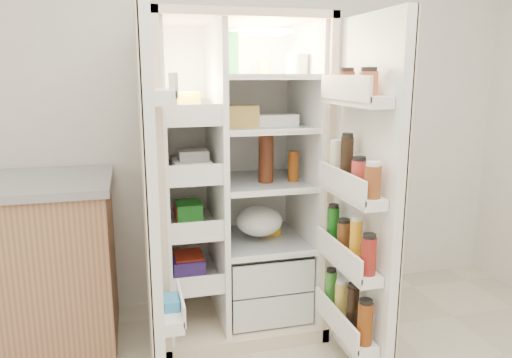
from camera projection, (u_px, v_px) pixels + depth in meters
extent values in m
cube|color=silver|center=(222.00, 97.00, 3.06)|extent=(4.00, 0.02, 2.70)
cube|color=beige|center=(225.00, 169.00, 3.09)|extent=(0.92, 0.04, 1.80)
cube|color=beige|center=(158.00, 184.00, 2.67)|extent=(0.04, 0.70, 1.80)
cube|color=beige|center=(308.00, 175.00, 2.89)|extent=(0.04, 0.70, 1.80)
cube|color=beige|center=(234.00, 19.00, 2.59)|extent=(0.92, 0.70, 0.04)
cube|color=beige|center=(237.00, 316.00, 2.97)|extent=(0.92, 0.70, 0.08)
cube|color=white|center=(226.00, 166.00, 3.06)|extent=(0.84, 0.02, 1.68)
cube|color=white|center=(163.00, 180.00, 2.68)|extent=(0.02, 0.62, 1.68)
cube|color=white|center=(303.00, 172.00, 2.88)|extent=(0.02, 0.62, 1.68)
cube|color=white|center=(217.00, 177.00, 2.75)|extent=(0.03, 0.62, 1.68)
cube|color=silver|center=(262.00, 293.00, 2.95)|extent=(0.47, 0.52, 0.19)
cube|color=silver|center=(262.00, 262.00, 2.91)|extent=(0.47, 0.52, 0.19)
cube|color=#FFD18C|center=(260.00, 32.00, 2.69)|extent=(0.30, 0.30, 0.02)
cube|color=white|center=(192.00, 273.00, 2.83)|extent=(0.28, 0.58, 0.02)
cube|color=white|center=(191.00, 225.00, 2.77)|extent=(0.28, 0.58, 0.02)
cube|color=white|center=(189.00, 173.00, 2.71)|extent=(0.28, 0.58, 0.02)
cube|color=white|center=(188.00, 119.00, 2.64)|extent=(0.28, 0.58, 0.02)
cube|color=silver|center=(261.00, 240.00, 2.90)|extent=(0.49, 0.58, 0.01)
cube|color=silver|center=(262.00, 181.00, 2.82)|extent=(0.49, 0.58, 0.01)
cube|color=silver|center=(262.00, 127.00, 2.76)|extent=(0.49, 0.58, 0.02)
cube|color=silver|center=(262.00, 76.00, 2.70)|extent=(0.49, 0.58, 0.02)
cube|color=red|center=(192.00, 264.00, 2.82)|extent=(0.16, 0.20, 0.10)
cube|color=#258728|center=(190.00, 213.00, 2.76)|extent=(0.14, 0.18, 0.12)
cube|color=white|center=(189.00, 165.00, 2.70)|extent=(0.20, 0.22, 0.07)
cube|color=gold|center=(187.00, 105.00, 2.62)|extent=(0.15, 0.16, 0.14)
cube|color=#533399|center=(192.00, 265.00, 2.82)|extent=(0.18, 0.20, 0.09)
cube|color=red|center=(190.00, 214.00, 2.76)|extent=(0.14, 0.18, 0.10)
cube|color=silver|center=(189.00, 161.00, 2.69)|extent=(0.16, 0.16, 0.12)
sphere|color=orange|center=(245.00, 311.00, 2.86)|extent=(0.07, 0.07, 0.07)
sphere|color=orange|center=(258.00, 306.00, 2.92)|extent=(0.07, 0.07, 0.07)
sphere|color=orange|center=(276.00, 307.00, 2.91)|extent=(0.07, 0.07, 0.07)
sphere|color=orange|center=(248.00, 299.00, 3.01)|extent=(0.07, 0.07, 0.07)
sphere|color=orange|center=(264.00, 299.00, 3.01)|extent=(0.07, 0.07, 0.07)
sphere|color=orange|center=(282.00, 300.00, 3.00)|extent=(0.07, 0.07, 0.07)
sphere|color=orange|center=(237.00, 305.00, 2.93)|extent=(0.07, 0.07, 0.07)
ellipsoid|color=#4C7B29|center=(261.00, 259.00, 2.93)|extent=(0.26, 0.24, 0.11)
cylinder|color=#4D2010|center=(266.00, 159.00, 2.75)|extent=(0.09, 0.09, 0.27)
cylinder|color=#813C0E|center=(293.00, 166.00, 2.78)|extent=(0.06, 0.06, 0.17)
cube|color=green|center=(230.00, 54.00, 2.60)|extent=(0.08, 0.08, 0.22)
cylinder|color=silver|center=(297.00, 64.00, 2.67)|extent=(0.12, 0.12, 0.11)
cylinder|color=#B38729|center=(264.00, 67.00, 2.73)|extent=(0.06, 0.06, 0.08)
cube|color=white|center=(275.00, 120.00, 2.73)|extent=(0.25, 0.10, 0.06)
cube|color=tan|center=(240.00, 116.00, 2.66)|extent=(0.19, 0.11, 0.12)
ellipsoid|color=silver|center=(259.00, 227.00, 2.85)|extent=(0.27, 0.25, 0.17)
cube|color=gold|center=(270.00, 224.00, 2.98)|extent=(0.10, 0.12, 0.12)
cube|color=white|center=(151.00, 211.00, 2.14)|extent=(0.05, 0.40, 1.72)
cube|color=beige|center=(146.00, 212.00, 2.13)|extent=(0.01, 0.40, 1.72)
cube|color=white|center=(172.00, 313.00, 2.26)|extent=(0.09, 0.32, 0.06)
cube|color=white|center=(163.00, 97.00, 2.05)|extent=(0.09, 0.32, 0.06)
cube|color=#338CCC|center=(171.00, 307.00, 2.26)|extent=(0.07, 0.12, 0.10)
cube|color=white|center=(367.00, 202.00, 2.30)|extent=(0.05, 0.58, 1.72)
cube|color=beige|center=(372.00, 201.00, 2.31)|extent=(0.01, 0.58, 1.72)
cube|color=white|center=(345.00, 327.00, 2.42)|extent=(0.11, 0.50, 0.05)
cube|color=white|center=(348.00, 263.00, 2.34)|extent=(0.11, 0.50, 0.05)
cube|color=white|center=(351.00, 193.00, 2.27)|extent=(0.11, 0.50, 0.05)
cube|color=white|center=(355.00, 100.00, 2.18)|extent=(0.11, 0.50, 0.05)
cylinder|color=#6E300C|center=(365.00, 323.00, 2.20)|extent=(0.07, 0.07, 0.20)
cylinder|color=black|center=(352.00, 308.00, 2.32)|extent=(0.06, 0.06, 0.22)
cylinder|color=gold|center=(341.00, 300.00, 2.45)|extent=(0.06, 0.06, 0.18)
cylinder|color=#317E2A|center=(331.00, 288.00, 2.57)|extent=(0.06, 0.06, 0.19)
cylinder|color=maroon|center=(369.00, 256.00, 2.13)|extent=(0.07, 0.07, 0.17)
cylinder|color=orange|center=(356.00, 242.00, 2.25)|extent=(0.06, 0.06, 0.21)
cylinder|color=#593216|center=(344.00, 238.00, 2.38)|extent=(0.07, 0.07, 0.16)
cylinder|color=#166017|center=(333.00, 226.00, 2.50)|extent=(0.06, 0.06, 0.20)
cylinder|color=brown|center=(372.00, 182.00, 2.06)|extent=(0.07, 0.07, 0.14)
cylinder|color=#AE322C|center=(359.00, 176.00, 2.18)|extent=(0.07, 0.07, 0.14)
cylinder|color=black|center=(347.00, 161.00, 2.29)|extent=(0.06, 0.06, 0.23)
cylinder|color=beige|center=(335.00, 161.00, 2.42)|extent=(0.06, 0.06, 0.18)
cylinder|color=#A84F2A|center=(368.00, 83.00, 2.05)|extent=(0.08, 0.08, 0.10)
cylinder|color=maroon|center=(346.00, 82.00, 2.25)|extent=(0.08, 0.08, 0.10)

